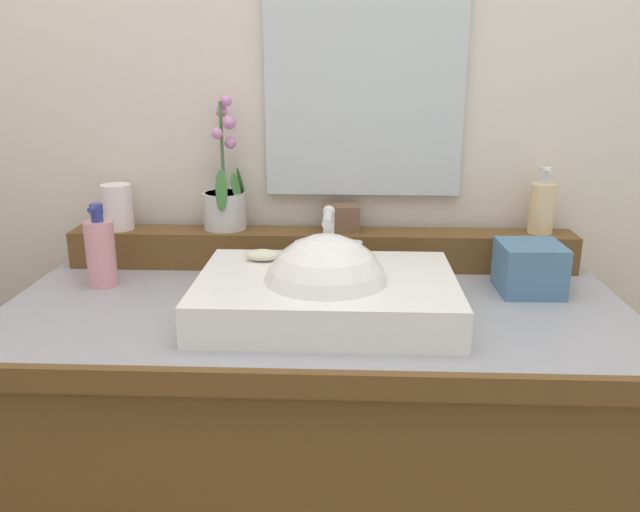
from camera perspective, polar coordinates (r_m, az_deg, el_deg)
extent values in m
cube|color=beige|center=(1.65, 0.35, 14.61)|extent=(2.83, 0.20, 2.53)
cube|color=brown|center=(1.54, -0.35, -19.96)|extent=(1.25, 0.60, 0.82)
cube|color=#95969F|center=(1.33, -0.38, -4.97)|extent=(1.28, 0.62, 0.04)
cube|color=brown|center=(1.04, -1.27, -11.35)|extent=(1.28, 0.02, 0.04)
cube|color=brown|center=(1.54, 0.08, 0.64)|extent=(1.20, 0.10, 0.09)
cube|color=white|center=(1.25, 0.58, -3.54)|extent=(0.50, 0.36, 0.08)
sphere|color=white|center=(1.23, 0.55, -3.76)|extent=(0.25, 0.25, 0.25)
cylinder|color=silver|center=(1.34, 0.78, 1.89)|extent=(0.02, 0.02, 0.10)
cylinder|color=silver|center=(1.28, 0.71, 3.42)|extent=(0.02, 0.11, 0.02)
sphere|color=silver|center=(1.33, 0.78, 3.97)|extent=(0.03, 0.03, 0.03)
cylinder|color=silver|center=(1.35, -1.56, 0.61)|extent=(0.03, 0.03, 0.04)
cylinder|color=silver|center=(1.35, 3.10, 0.55)|extent=(0.03, 0.03, 0.04)
ellipsoid|color=beige|center=(1.34, -5.15, 0.08)|extent=(0.07, 0.04, 0.02)
cylinder|color=silver|center=(1.57, -8.48, 4.03)|extent=(0.10, 0.10, 0.09)
cylinder|color=tan|center=(1.56, -8.54, 5.40)|extent=(0.09, 0.09, 0.01)
cylinder|color=#476B38|center=(1.54, -8.72, 9.51)|extent=(0.01, 0.01, 0.21)
ellipsoid|color=#387033|center=(1.57, -7.03, 6.31)|extent=(0.04, 0.04, 0.09)
ellipsoid|color=#387033|center=(1.51, -8.77, 5.81)|extent=(0.03, 0.03, 0.10)
ellipsoid|color=#387033|center=(1.53, -7.49, 6.03)|extent=(0.03, 0.04, 0.08)
sphere|color=#C57CB5|center=(1.54, -7.97, 9.95)|extent=(0.03, 0.03, 0.03)
sphere|color=#C57CB5|center=(1.52, -9.15, 10.73)|extent=(0.03, 0.03, 0.03)
sphere|color=#C57CB5|center=(1.52, -8.09, 11.67)|extent=(0.03, 0.03, 0.03)
sphere|color=#C57CB5|center=(1.55, -8.79, 12.62)|extent=(0.03, 0.03, 0.03)
sphere|color=#C57CB5|center=(1.53, -8.36, 13.50)|extent=(0.03, 0.03, 0.03)
cylinder|color=beige|center=(1.59, 19.15, 4.02)|extent=(0.06, 0.06, 0.12)
cylinder|color=silver|center=(1.58, 19.38, 6.42)|extent=(0.02, 0.02, 0.02)
cylinder|color=silver|center=(1.58, 19.45, 7.10)|extent=(0.03, 0.03, 0.02)
cylinder|color=silver|center=(1.56, 19.63, 7.14)|extent=(0.01, 0.03, 0.01)
cylinder|color=white|center=(1.61, -17.59, 4.19)|extent=(0.07, 0.07, 0.11)
cube|color=brown|center=(1.53, 1.88, 3.44)|extent=(0.09, 0.07, 0.06)
cylinder|color=pink|center=(1.48, -18.94, 0.20)|extent=(0.06, 0.06, 0.15)
cylinder|color=navy|center=(1.46, -19.24, 3.28)|extent=(0.03, 0.03, 0.02)
cylinder|color=navy|center=(1.46, -19.31, 4.01)|extent=(0.03, 0.03, 0.02)
cylinder|color=navy|center=(1.44, -19.58, 4.00)|extent=(0.01, 0.03, 0.01)
cube|color=teal|center=(1.44, 18.16, -1.01)|extent=(0.13, 0.13, 0.11)
cube|color=silver|center=(1.54, 4.02, 16.69)|extent=(0.46, 0.02, 0.61)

